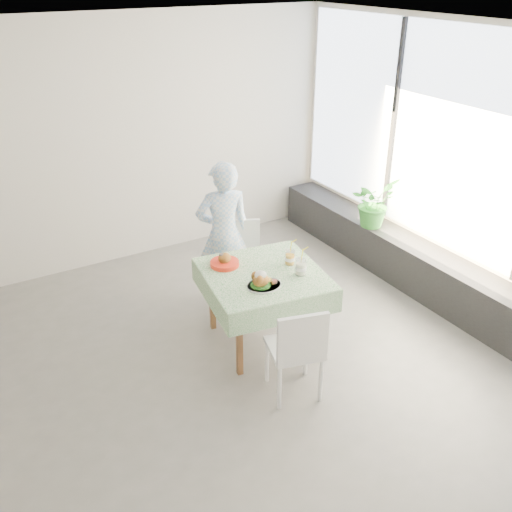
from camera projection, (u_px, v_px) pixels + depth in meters
floor at (192, 376)px, 5.00m from camera, size 6.00×6.00×0.00m
ceiling at (169, 37)px, 3.71m from camera, size 6.00×6.00×0.00m
wall_back at (89, 149)px, 6.27m from camera, size 6.00×0.02×2.80m
wall_front at (420, 443)px, 2.45m from camera, size 6.00×0.02×2.80m
wall_right at (457, 167)px, 5.71m from camera, size 0.02×5.00×2.80m
window_pane at (459, 144)px, 5.58m from camera, size 0.01×4.80×2.18m
window_ledge at (426, 272)px, 6.15m from camera, size 0.40×4.80×0.50m
cafe_table at (263, 299)px, 5.27m from camera, size 1.19×1.19×0.74m
chair_far at (240, 281)px, 5.94m from camera, size 0.57×0.57×0.90m
chair_near at (294, 366)px, 4.70m from camera, size 0.50×0.50×0.87m
diner at (224, 234)px, 5.80m from camera, size 0.63×0.49×1.54m
main_dish at (262, 282)px, 4.89m from camera, size 0.31×0.31×0.16m
juice_cup_orange at (290, 258)px, 5.26m from camera, size 0.10×0.10×0.27m
juice_cup_lemonade at (301, 267)px, 5.09m from camera, size 0.11×0.11×0.30m
second_dish at (225, 262)px, 5.24m from camera, size 0.27×0.27×0.13m
potted_plant at (373, 203)px, 6.52m from camera, size 0.61×0.56×0.57m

